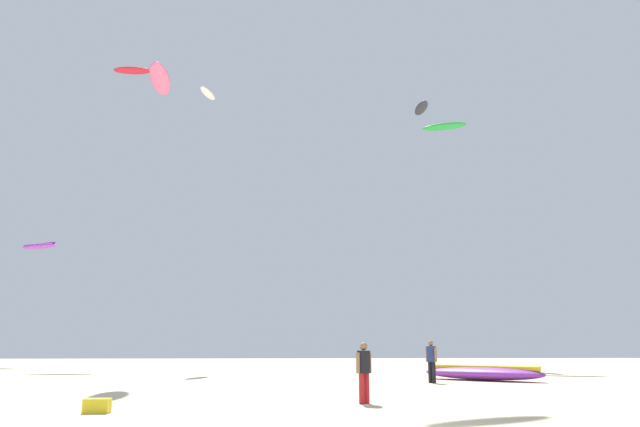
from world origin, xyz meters
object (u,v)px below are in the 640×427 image
at_px(kite_grounded_near, 482,373).
at_px(kite_aloft_0, 133,71).
at_px(kite_aloft_2, 160,79).
at_px(cooler_box, 97,406).
at_px(person_midground, 431,358).
at_px(kite_aloft_4, 421,108).
at_px(kite_aloft_6, 444,127).
at_px(kite_aloft_1, 208,93).
at_px(person_foreground, 364,368).
at_px(kite_aloft_7, 39,246).

xyz_separation_m(kite_grounded_near, kite_aloft_0, (-23.67, 25.66, 26.72)).
bearing_deg(kite_aloft_2, cooler_box, -79.58).
relative_size(person_midground, kite_aloft_4, 0.54).
bearing_deg(kite_aloft_6, cooler_box, -120.12).
bearing_deg(kite_aloft_0, cooler_box, -73.92).
distance_m(kite_aloft_0, kite_aloft_1, 12.85).
bearing_deg(kite_aloft_1, kite_aloft_4, 13.40).
xyz_separation_m(kite_aloft_1, kite_aloft_4, (18.42, 4.39, 1.02)).
height_order(cooler_box, kite_aloft_4, kite_aloft_4).
distance_m(kite_aloft_1, kite_aloft_2, 14.84).
distance_m(kite_grounded_near, kite_aloft_1, 31.48).
bearing_deg(person_midground, kite_aloft_0, -89.15).
distance_m(person_midground, kite_grounded_near, 3.14).
distance_m(person_midground, kite_aloft_2, 20.61).
bearing_deg(person_foreground, kite_aloft_2, 177.73).
xyz_separation_m(cooler_box, kite_aloft_2, (-2.91, 15.84, 15.67)).
bearing_deg(kite_aloft_1, kite_grounded_near, -49.43).
bearing_deg(kite_aloft_7, kite_aloft_6, -8.22).
xyz_separation_m(kite_aloft_6, kite_aloft_7, (-32.17, 4.65, -9.07)).
xyz_separation_m(person_foreground, kite_aloft_2, (-9.27, 14.05, 14.91)).
distance_m(person_foreground, kite_aloft_6, 33.29).
height_order(person_foreground, kite_aloft_7, kite_aloft_7).
bearing_deg(kite_aloft_7, kite_aloft_0, 42.29).
distance_m(kite_grounded_near, kite_aloft_2, 22.50).
distance_m(kite_aloft_1, kite_aloft_7, 18.29).
relative_size(kite_aloft_2, kite_aloft_7, 1.10).
distance_m(kite_aloft_6, kite_aloft_7, 33.75).
bearing_deg(person_midground, kite_aloft_7, -78.01).
bearing_deg(kite_aloft_6, kite_aloft_2, -147.18).
relative_size(cooler_box, kite_aloft_7, 0.15).
height_order(cooler_box, kite_aloft_6, kite_aloft_6).
relative_size(person_foreground, kite_aloft_0, 0.44).
distance_m(person_foreground, kite_aloft_4, 39.87).
xyz_separation_m(kite_grounded_near, kite_aloft_7, (-28.62, 21.15, 8.96)).
relative_size(person_midground, kite_grounded_near, 0.33).
distance_m(kite_aloft_2, kite_aloft_7, 22.38).
relative_size(person_foreground, kite_aloft_6, 0.44).
relative_size(kite_aloft_6, kite_aloft_7, 0.94).
bearing_deg(kite_grounded_near, person_foreground, -123.01).
bearing_deg(person_foreground, kite_grounded_near, 111.29).
height_order(kite_aloft_0, kite_aloft_2, kite_aloft_0).
bearing_deg(kite_aloft_4, kite_grounded_near, -98.11).
bearing_deg(cooler_box, kite_aloft_7, 115.54).
relative_size(kite_aloft_2, kite_aloft_6, 1.17).
bearing_deg(person_foreground, kite_aloft_6, 123.53).
height_order(person_midground, kite_aloft_6, kite_aloft_6).
bearing_deg(kite_aloft_1, cooler_box, -85.40).
distance_m(person_midground, kite_aloft_7, 35.51).
distance_m(kite_grounded_near, kite_aloft_6, 24.70).
xyz_separation_m(person_midground, kite_aloft_2, (-13.16, 5.61, 14.84)).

